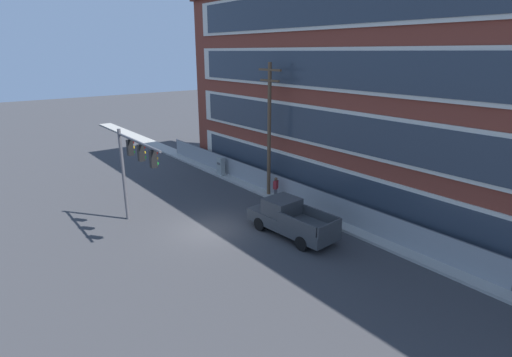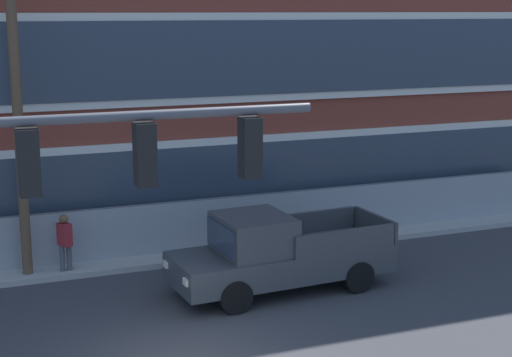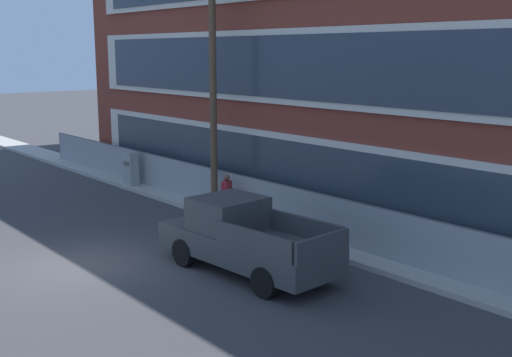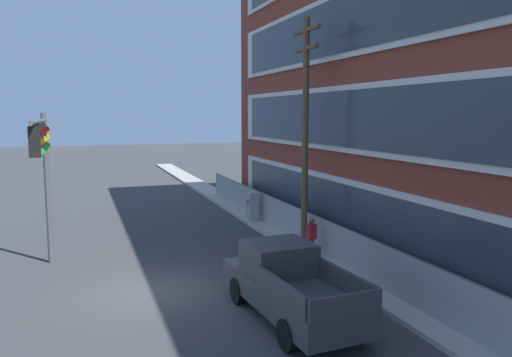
% 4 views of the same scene
% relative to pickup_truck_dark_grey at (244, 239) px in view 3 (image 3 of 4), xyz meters
% --- Properties ---
extents(ground_plane, '(160.00, 160.00, 0.00)m').
position_rel_pickup_truck_dark_grey_xyz_m(ground_plane, '(-3.38, -3.42, -0.95)').
color(ground_plane, '#38383A').
extents(sidewalk_building_side, '(80.00, 1.63, 0.16)m').
position_rel_pickup_truck_dark_grey_xyz_m(sidewalk_building_side, '(-3.38, 3.51, -0.87)').
color(sidewalk_building_side, '#9E9B93').
rests_on(sidewalk_building_side, ground).
extents(chain_link_fence, '(31.44, 0.06, 1.63)m').
position_rel_pickup_truck_dark_grey_xyz_m(chain_link_fence, '(-5.27, 3.59, -0.12)').
color(chain_link_fence, gray).
rests_on(chain_link_fence, ground).
extents(pickup_truck_dark_grey, '(5.72, 2.37, 2.02)m').
position_rel_pickup_truck_dark_grey_xyz_m(pickup_truck_dark_grey, '(0.00, 0.00, 0.00)').
color(pickup_truck_dark_grey, '#383A3D').
rests_on(pickup_truck_dark_grey, ground).
extents(utility_pole_near_corner, '(2.23, 0.26, 9.46)m').
position_rel_pickup_truck_dark_grey_xyz_m(utility_pole_near_corner, '(-5.73, 3.16, 4.22)').
color(utility_pole_near_corner, brown).
rests_on(utility_pole_near_corner, ground).
extents(electrical_cabinet, '(0.67, 0.43, 1.65)m').
position_rel_pickup_truck_dark_grey_xyz_m(electrical_cabinet, '(-11.90, 3.04, -0.13)').
color(electrical_cabinet, '#939993').
rests_on(electrical_cabinet, ground).
extents(pedestrian_near_cabinet, '(0.38, 0.46, 1.69)m').
position_rel_pickup_truck_dark_grey_xyz_m(pedestrian_near_cabinet, '(-4.76, 3.02, 0.02)').
color(pedestrian_near_cabinet, '#4C4C51').
rests_on(pedestrian_near_cabinet, ground).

